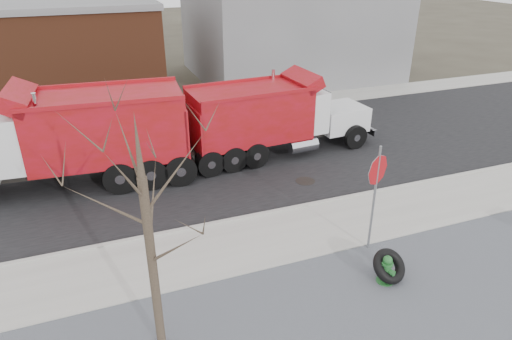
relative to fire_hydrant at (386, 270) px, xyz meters
name	(u,v)px	position (x,y,z in m)	size (l,w,h in m)	color
ground	(260,247)	(-2.41, 2.50, -0.37)	(120.00, 120.00, 0.00)	#383328
gravel_verge	(318,336)	(-2.41, -1.00, -0.35)	(60.00, 5.00, 0.03)	gray
sidewalk	(257,242)	(-2.41, 2.75, -0.34)	(60.00, 2.50, 0.06)	#9E9B93
curb	(242,218)	(-2.41, 4.05, -0.31)	(60.00, 0.15, 0.11)	#9E9B93
road	(203,160)	(-2.41, 8.80, -0.36)	(60.00, 9.40, 0.02)	black
far_sidewalk	(174,116)	(-2.41, 14.50, -0.34)	(60.00, 2.00, 0.06)	#9E9B93
building_grey	(290,11)	(6.59, 20.50, 3.63)	(12.00, 10.00, 8.00)	gray
bare_tree	(146,212)	(-5.61, -0.10, 2.93)	(3.20, 3.20, 5.20)	#382D23
fire_hydrant	(386,270)	(0.00, 0.00, 0.00)	(0.45, 0.45, 0.80)	#2B722B
truck_tire	(389,266)	(0.14, 0.09, 0.03)	(1.08, 1.02, 0.81)	black
stop_sign	(376,182)	(0.42, 1.40, 1.72)	(0.79, 0.36, 3.10)	gray
dump_truck_red_a	(272,115)	(0.42, 8.47, 1.27)	(8.03, 2.66, 3.22)	black
dump_truck_red_b	(74,135)	(-6.94, 8.35, 1.49)	(8.75, 3.09, 3.66)	black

